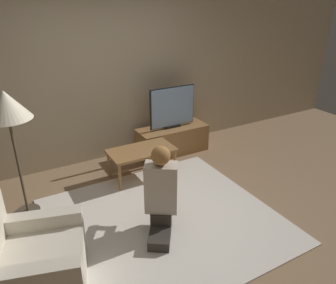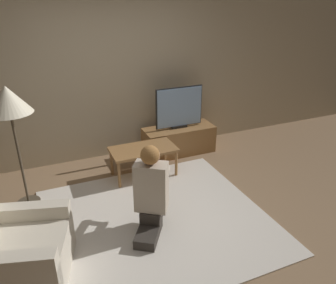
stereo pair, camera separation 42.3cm
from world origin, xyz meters
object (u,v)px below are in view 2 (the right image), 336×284
floor_lamp (8,104)px  armchair (15,254)px  coffee_table (143,151)px  person_kneeling (151,190)px  tv (179,108)px

floor_lamp → armchair: bearing=-95.3°
floor_lamp → armchair: size_ratio=1.47×
coffee_table → armchair: 2.14m
person_kneeling → armchair: bearing=40.2°
tv → floor_lamp: 2.46m
tv → floor_lamp: floor_lamp is taller
tv → person_kneeling: bearing=-123.5°
coffee_table → person_kneeling: person_kneeling is taller
floor_lamp → coffee_table: bearing=3.8°
floor_lamp → armchair: (-0.11, -1.22, -1.02)m
floor_lamp → person_kneeling: size_ratio=1.49×
tv → person_kneeling: 2.00m
tv → coffee_table: tv is taller
coffee_table → armchair: armchair is taller
armchair → person_kneeling: 1.38m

